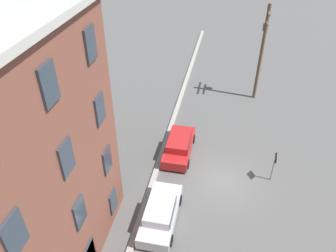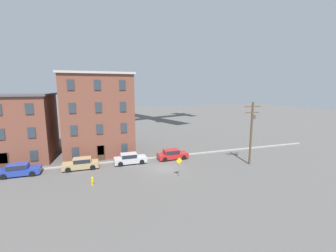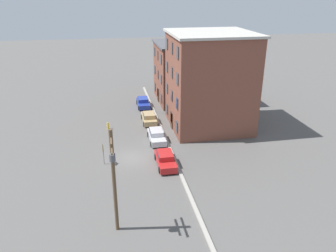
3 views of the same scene
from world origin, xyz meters
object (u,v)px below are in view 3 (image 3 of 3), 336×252
object	(u,v)px
car_red	(165,159)
car_tan	(149,117)
caution_sign	(103,151)
car_silver	(157,135)
fire_hydrant	(108,126)
car_blue	(143,102)
utility_pole	(114,177)

from	to	relation	value
car_red	car_tan	bearing A→B (deg)	-179.37
car_tan	caution_sign	bearing A→B (deg)	-29.80
car_silver	fire_hydrant	bearing A→B (deg)	-130.02
car_tan	caution_sign	xyz separation A→B (m)	(11.07, -6.34, 0.82)
car_tan	car_red	bearing A→B (deg)	0.63
car_blue	caution_sign	bearing A→B (deg)	-19.28
car_tan	car_red	distance (m)	12.49
car_blue	utility_pole	distance (m)	29.55
utility_pole	fire_hydrant	xyz separation A→B (m)	(-20.52, -0.40, -4.31)
car_tan	fire_hydrant	world-z (taller)	car_tan
car_tan	caution_sign	world-z (taller)	caution_sign
fire_hydrant	car_blue	bearing A→B (deg)	145.39
caution_sign	fire_hydrant	world-z (taller)	caution_sign
car_blue	car_red	size ratio (longest dim) A/B	1.00
car_blue	car_red	world-z (taller)	same
car_red	utility_pole	xyz separation A→B (m)	(9.37, -5.49, 4.05)
car_blue	car_red	bearing A→B (deg)	0.54
car_red	caution_sign	distance (m)	6.68
car_tan	car_silver	distance (m)	6.28
car_tan	utility_pole	bearing A→B (deg)	-13.75
car_tan	car_red	world-z (taller)	same
utility_pole	car_tan	bearing A→B (deg)	166.25
car_silver	caution_sign	size ratio (longest dim) A/B	1.86
car_blue	car_silver	bearing A→B (deg)	0.74
car_blue	caution_sign	xyz separation A→B (m)	(17.99, -6.29, 0.82)
car_red	fire_hydrant	distance (m)	12.61
car_tan	caution_sign	distance (m)	12.78
car_blue	car_tan	distance (m)	6.92
car_silver	utility_pole	distance (m)	17.02
caution_sign	fire_hydrant	size ratio (longest dim) A/B	2.47
car_red	car_blue	bearing A→B (deg)	-179.46
car_blue	car_silver	distance (m)	13.19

